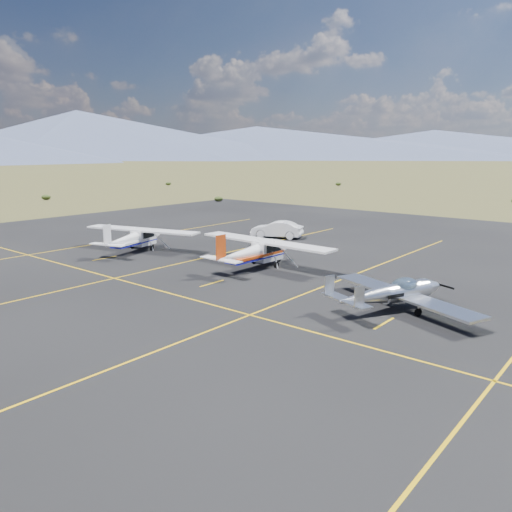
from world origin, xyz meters
TOP-DOWN VIEW (x-y plane):
  - ground at (0.00, 0.00)m, footprint 1600.00×1600.00m
  - apron at (0.00, 7.00)m, footprint 72.00×72.00m
  - aircraft_low_wing at (-1.01, -3.02)m, footprint 6.53×8.73m
  - aircraft_cessna at (1.64, 7.97)m, footprint 6.32×10.56m
  - aircraft_plain at (-0.03, 18.83)m, footprint 6.62×9.92m
  - sedan at (12.03, 14.07)m, footprint 3.22×4.86m

SIDE VIEW (x-z plane):
  - ground at x=0.00m, z-range 0.00..0.00m
  - apron at x=0.00m, z-range -0.01..0.01m
  - sedan at x=12.03m, z-range 0.01..1.52m
  - aircraft_low_wing at x=-1.01m, z-range -0.04..1.89m
  - aircraft_plain at x=-0.03m, z-range -0.14..2.38m
  - aircraft_cessna at x=1.64m, z-range -0.15..2.53m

